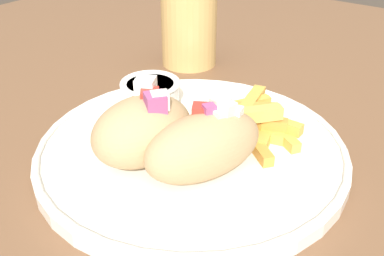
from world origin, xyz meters
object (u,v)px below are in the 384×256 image
(plate, at_px, (192,149))
(water_glass, at_px, (189,30))
(sauce_ramekin, at_px, (151,94))
(pita_sandwich_near, at_px, (204,144))
(fries_pile, at_px, (251,127))
(pita_sandwich_far, at_px, (143,129))

(plate, xyz_separation_m, water_glass, (0.20, 0.15, 0.04))
(sauce_ramekin, relative_size, water_glass, 0.60)
(pita_sandwich_near, relative_size, fries_pile, 1.12)
(sauce_ramekin, bearing_deg, pita_sandwich_far, -143.09)
(fries_pile, bearing_deg, water_glass, 51.55)
(plate, height_order, water_glass, water_glass)
(plate, height_order, pita_sandwich_far, pita_sandwich_far)
(plate, bearing_deg, sauce_ramekin, 68.13)
(pita_sandwich_far, bearing_deg, water_glass, 36.53)
(pita_sandwich_far, height_order, sauce_ramekin, pita_sandwich_far)
(fries_pile, distance_m, water_glass, 0.25)
(plate, bearing_deg, pita_sandwich_near, -130.34)
(pita_sandwich_far, height_order, fries_pile, pita_sandwich_far)
(pita_sandwich_near, height_order, fries_pile, pita_sandwich_near)
(pita_sandwich_far, bearing_deg, plate, -18.47)
(water_glass, bearing_deg, sauce_ramekin, -157.08)
(water_glass, bearing_deg, pita_sandwich_near, -140.78)
(fries_pile, xyz_separation_m, sauce_ramekin, (-0.01, 0.12, 0.01))
(pita_sandwich_near, distance_m, fries_pile, 0.08)
(pita_sandwich_near, bearing_deg, sauce_ramekin, 80.92)
(fries_pile, relative_size, sauce_ramekin, 1.72)
(plate, relative_size, fries_pile, 2.65)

